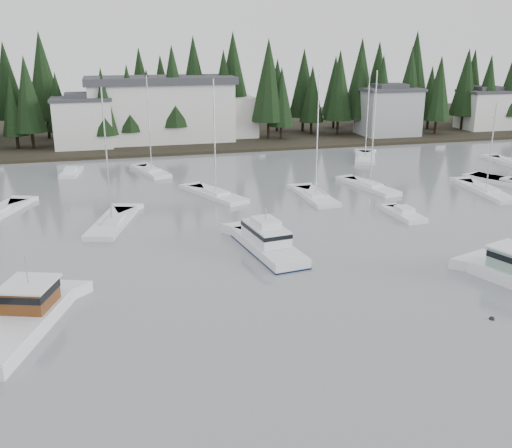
{
  "coord_description": "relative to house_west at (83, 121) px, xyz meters",
  "views": [
    {
      "loc": [
        -14.55,
        -18.34,
        17.16
      ],
      "look_at": [
        -2.95,
        25.65,
        2.5
      ],
      "focal_mm": 40.0,
      "sensor_mm": 36.0,
      "label": 1
    }
  ],
  "objects": [
    {
      "name": "harbor_inn",
      "position": [
        15.04,
        3.34,
        1.12
      ],
      "size": [
        29.5,
        11.5,
        10.9
      ],
      "color": "silver",
      "rests_on": "ground"
    },
    {
      "name": "sailboat_0",
      "position": [
        46.35,
        -41.19,
        -4.6
      ],
      "size": [
        3.64,
        10.57,
        11.06
      ],
      "rotation": [
        0.0,
        0.0,
        1.46
      ],
      "color": "white",
      "rests_on": "ground"
    },
    {
      "name": "conifer_treeline",
      "position": [
        18.0,
        7.0,
        -4.65
      ],
      "size": [
        200.0,
        22.0,
        20.0
      ],
      "primitive_type": null,
      "color": "black",
      "rests_on": "ground"
    },
    {
      "name": "ground",
      "position": [
        18.0,
        -79.0,
        -4.65
      ],
      "size": [
        260.0,
        260.0,
        0.0
      ],
      "primitive_type": "plane",
      "color": "gray",
      "rests_on": "ground"
    },
    {
      "name": "house_east_a",
      "position": [
        54.0,
        -1.0,
        0.25
      ],
      "size": [
        10.6,
        8.48,
        9.25
      ],
      "color": "#999EA0",
      "rests_on": "ground"
    },
    {
      "name": "runabout_3",
      "position": [
        -1.51,
        -18.63,
        -4.52
      ],
      "size": [
        2.99,
        5.47,
        1.42
      ],
      "rotation": [
        0.0,
        0.0,
        1.41
      ],
      "color": "white",
      "rests_on": "ground"
    },
    {
      "name": "runabout_1",
      "position": [
        32.31,
        -47.31,
        -4.52
      ],
      "size": [
        2.38,
        5.62,
        1.42
      ],
      "rotation": [
        0.0,
        0.0,
        1.6
      ],
      "color": "white",
      "rests_on": "ground"
    },
    {
      "name": "sailboat_3",
      "position": [
        34.07,
        -35.69,
        -4.56
      ],
      "size": [
        4.19,
        9.44,
        14.47
      ],
      "rotation": [
        0.0,
        0.0,
        1.77
      ],
      "color": "white",
      "rests_on": "ground"
    },
    {
      "name": "sailboat_4",
      "position": [
        41.25,
        -18.95,
        -4.58
      ],
      "size": [
        6.7,
        9.91,
        13.85
      ],
      "rotation": [
        0.0,
        0.0,
        1.13
      ],
      "color": "white",
      "rests_on": "ground"
    },
    {
      "name": "cabin_cruiser_center",
      "position": [
        16.04,
        -53.36,
        -4.01
      ],
      "size": [
        4.43,
        10.32,
        4.29
      ],
      "rotation": [
        0.0,
        0.0,
        1.71
      ],
      "color": "white",
      "rests_on": "ground"
    },
    {
      "name": "house_west",
      "position": [
        0.0,
        0.0,
        0.0
      ],
      "size": [
        9.54,
        7.42,
        8.75
      ],
      "color": "silver",
      "rests_on": "ground"
    },
    {
      "name": "far_shore_land",
      "position": [
        18.0,
        18.0,
        -4.65
      ],
      "size": [
        240.0,
        54.0,
        1.0
      ],
      "primitive_type": "cube",
      "color": "black",
      "rests_on": "ground"
    },
    {
      "name": "sailboat_7",
      "position": [
        3.35,
        -42.65,
        -4.58
      ],
      "size": [
        5.53,
        10.13,
        13.72
      ],
      "rotation": [
        0.0,
        0.0,
        1.28
      ],
      "color": "white",
      "rests_on": "ground"
    },
    {
      "name": "house_east_b",
      "position": [
        76.0,
        1.0,
        -0.25
      ],
      "size": [
        9.54,
        7.42,
        8.25
      ],
      "color": "silver",
      "rests_on": "ground"
    },
    {
      "name": "sailboat_11",
      "position": [
        15.18,
        -34.65,
        -4.58
      ],
      "size": [
        6.18,
        9.77,
        13.77
      ],
      "rotation": [
        0.0,
        0.0,
        1.98
      ],
      "color": "white",
      "rests_on": "ground"
    },
    {
      "name": "lobster_boat_brown",
      "position": [
        -2.65,
        -62.99,
        -4.09
      ],
      "size": [
        7.04,
        10.54,
        4.94
      ],
      "rotation": [
        0.0,
        0.0,
        1.24
      ],
      "color": "white",
      "rests_on": "ground"
    },
    {
      "name": "sailboat_2",
      "position": [
        26.0,
        -38.39,
        -4.57
      ],
      "size": [
        2.87,
        8.67,
        14.71
      ],
      "rotation": [
        0.0,
        0.0,
        1.58
      ],
      "color": "white",
      "rests_on": "ground"
    },
    {
      "name": "mooring_buoy_dark",
      "position": [
        26.66,
        -69.18,
        -4.65
      ],
      "size": [
        0.39,
        0.39,
        0.39
      ],
      "primitive_type": "sphere",
      "color": "black",
      "rests_on": "ground"
    },
    {
      "name": "sailboat_6",
      "position": [
        60.0,
        -28.14,
        -4.58
      ],
      "size": [
        3.04,
        9.4,
        12.75
      ],
      "rotation": [
        0.0,
        0.0,
        1.52
      ],
      "color": "white",
      "rests_on": "ground"
    },
    {
      "name": "sailboat_1",
      "position": [
        9.07,
        -20.51,
        -4.57
      ],
      "size": [
        4.75,
        8.55,
        13.52
      ],
      "rotation": [
        0.0,
        0.0,
        1.86
      ],
      "color": "white",
      "rests_on": "ground"
    }
  ]
}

